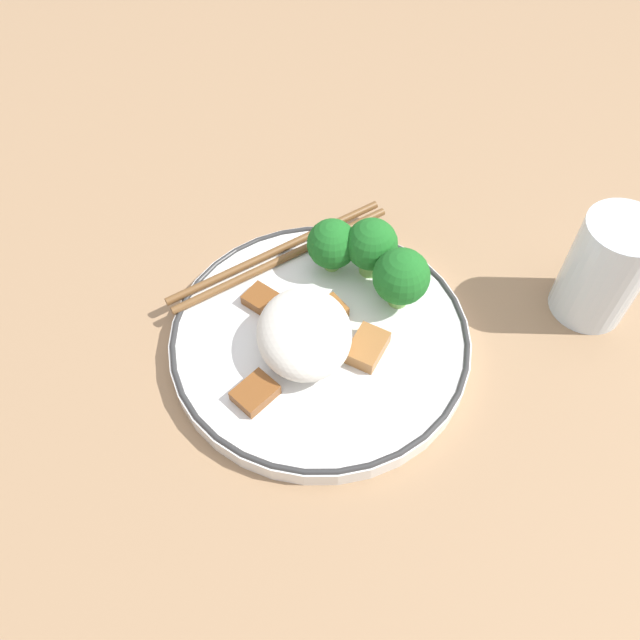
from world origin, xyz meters
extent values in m
plane|color=#9E7A56|center=(0.00, 0.00, 0.00)|extent=(3.00, 3.00, 0.00)
cylinder|color=white|center=(0.00, 0.00, 0.01)|extent=(0.26, 0.26, 0.02)
torus|color=#333333|center=(0.00, 0.00, 0.02)|extent=(0.26, 0.26, 0.00)
ellipsoid|color=white|center=(-0.01, 0.01, 0.04)|extent=(0.09, 0.08, 0.04)
cylinder|color=#7FB756|center=(0.03, -0.07, 0.02)|extent=(0.02, 0.02, 0.02)
sphere|color=#1E6B23|center=(0.03, -0.07, 0.05)|extent=(0.05, 0.05, 0.05)
cylinder|color=#7FB756|center=(0.07, -0.05, 0.03)|extent=(0.02, 0.02, 0.02)
sphere|color=#1E6B23|center=(0.07, -0.05, 0.05)|extent=(0.05, 0.05, 0.05)
cylinder|color=#7FB756|center=(0.08, -0.02, 0.02)|extent=(0.01, 0.01, 0.01)
sphere|color=#1E6B23|center=(0.08, -0.02, 0.05)|extent=(0.05, 0.05, 0.05)
cube|color=#995B28|center=(0.02, -0.01, 0.02)|extent=(0.03, 0.04, 0.01)
cube|color=#9E6633|center=(0.02, 0.03, 0.02)|extent=(0.03, 0.03, 0.01)
cube|color=brown|center=(0.04, 0.05, 0.02)|extent=(0.04, 0.04, 0.01)
cube|color=brown|center=(-0.06, 0.06, 0.02)|extent=(0.04, 0.04, 0.01)
cube|color=#9E6633|center=(-0.02, -0.04, 0.02)|extent=(0.05, 0.04, 0.01)
cylinder|color=brown|center=(0.10, 0.03, 0.02)|extent=(0.11, 0.21, 0.01)
cylinder|color=brown|center=(0.09, 0.02, 0.02)|extent=(0.11, 0.21, 0.01)
cylinder|color=silver|center=(0.02, -0.25, 0.05)|extent=(0.07, 0.07, 0.10)
camera|label=1|loc=(-0.31, 0.03, 0.46)|focal=35.00mm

